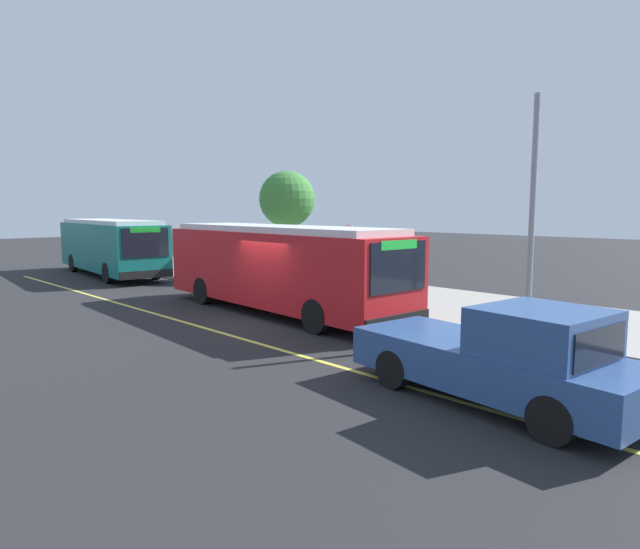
# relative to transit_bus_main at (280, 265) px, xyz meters

# --- Properties ---
(ground_plane) EXTENTS (120.00, 120.00, 0.00)m
(ground_plane) POSITION_rel_transit_bus_main_xyz_m (0.82, -1.01, -1.62)
(ground_plane) COLOR #232326
(sidewalk_curb) EXTENTS (44.00, 6.40, 0.15)m
(sidewalk_curb) POSITION_rel_transit_bus_main_xyz_m (0.82, 4.99, -1.54)
(sidewalk_curb) COLOR gray
(sidewalk_curb) RESTS_ON ground_plane
(lane_stripe_center) EXTENTS (36.00, 0.14, 0.01)m
(lane_stripe_center) POSITION_rel_transit_bus_main_xyz_m (0.82, -3.21, -1.61)
(lane_stripe_center) COLOR #E0D64C
(lane_stripe_center) RESTS_ON ground_plane
(transit_bus_main) EXTENTS (10.79, 3.12, 2.95)m
(transit_bus_main) POSITION_rel_transit_bus_main_xyz_m (0.00, 0.00, 0.00)
(transit_bus_main) COLOR red
(transit_bus_main) RESTS_ON ground_plane
(transit_bus_second) EXTENTS (10.43, 3.56, 2.95)m
(transit_bus_second) POSITION_rel_transit_bus_main_xyz_m (-14.34, 0.30, -0.00)
(transit_bus_second) COLOR #146B66
(transit_bus_second) RESTS_ON ground_plane
(pickup_truck) EXTENTS (5.58, 2.55, 1.85)m
(pickup_truck) POSITION_rel_transit_bus_main_xyz_m (9.64, -2.78, -0.76)
(pickup_truck) COLOR #2D4C84
(pickup_truck) RESTS_ON ground_plane
(bus_shelter) EXTENTS (2.90, 1.60, 2.48)m
(bus_shelter) POSITION_rel_transit_bus_main_xyz_m (-2.34, 4.64, 0.30)
(bus_shelter) COLOR #333338
(bus_shelter) RESTS_ON sidewalk_curb
(waiting_bench) EXTENTS (1.60, 0.48, 0.95)m
(waiting_bench) POSITION_rel_transit_bus_main_xyz_m (-2.31, 4.77, -0.98)
(waiting_bench) COLOR brown
(waiting_bench) RESTS_ON sidewalk_curb
(route_sign_post) EXTENTS (0.44, 0.08, 2.80)m
(route_sign_post) POSITION_rel_transit_bus_main_xyz_m (0.69, 2.64, 0.34)
(route_sign_post) COLOR #333338
(route_sign_post) RESTS_ON sidewalk_curb
(street_tree_near_shelter) EXTENTS (2.85, 2.85, 5.29)m
(street_tree_near_shelter) POSITION_rel_transit_bus_main_xyz_m (-7.21, 6.48, 2.37)
(street_tree_near_shelter) COLOR brown
(street_tree_near_shelter) RESTS_ON sidewalk_curb
(utility_pole) EXTENTS (0.16, 0.16, 6.40)m
(utility_pole) POSITION_rel_transit_bus_main_xyz_m (7.47, 2.69, 1.73)
(utility_pole) COLOR gray
(utility_pole) RESTS_ON sidewalk_curb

